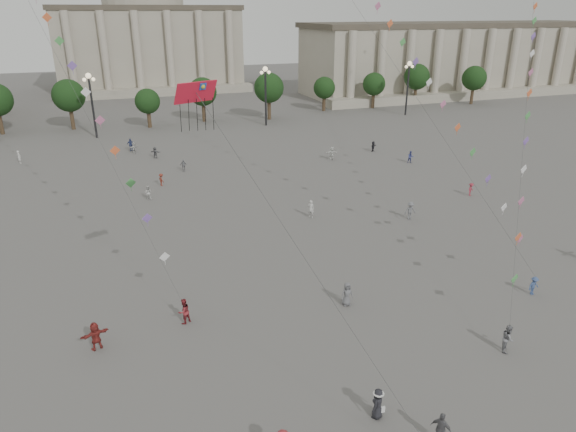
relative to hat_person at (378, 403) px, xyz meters
name	(u,v)px	position (x,y,z in m)	size (l,w,h in m)	color
ground	(377,377)	(1.57, 2.83, -0.92)	(360.00, 360.00, 0.00)	#575452
hall_east	(459,58)	(76.57, 96.73, 7.50)	(84.00, 26.22, 17.20)	gray
hall_central	(146,33)	(1.57, 132.05, 13.31)	(48.30, 34.30, 35.50)	gray
tree_row	(177,94)	(1.57, 80.83, 4.47)	(137.12, 5.12, 8.00)	#37281B
lamp_post_mid_west	(91,94)	(-13.43, 72.83, 6.43)	(2.00, 0.90, 10.65)	#262628
lamp_post_mid_east	(265,85)	(16.57, 72.83, 6.43)	(2.00, 0.90, 10.65)	#262628
lamp_post_far_east	(408,78)	(46.57, 72.83, 6.43)	(2.00, 0.90, 10.65)	#262628
person_crowd_0	(131,145)	(-8.56, 61.98, 0.03)	(1.12, 0.47, 1.91)	#37447C
person_crowd_4	(134,148)	(-8.21, 60.19, -0.08)	(1.57, 0.50, 1.69)	beige
person_crowd_6	(410,211)	(16.73, 23.51, 0.03)	(1.23, 0.71, 1.90)	slate
person_crowd_7	(332,153)	(18.39, 46.96, 0.03)	(1.77, 0.56, 1.91)	silver
person_crowd_8	(471,189)	(27.34, 27.44, -0.16)	(0.99, 0.57, 1.53)	#9B2A3B
person_crowd_9	(373,146)	(26.31, 49.16, -0.15)	(1.44, 0.46, 1.55)	black
person_crowd_10	(19,157)	(-23.81, 60.11, -0.02)	(0.66, 0.43, 1.81)	silver
person_crowd_12	(155,153)	(-5.47, 56.39, -0.11)	(1.51, 0.48, 1.63)	#59595D
person_crowd_13	(311,209)	(7.26, 27.43, 0.03)	(0.70, 0.46, 1.91)	#B9B8B5
person_crowd_16	(183,165)	(-2.63, 48.45, -0.13)	(0.93, 0.39, 1.59)	slate
person_crowd_17	(161,180)	(-6.13, 43.27, -0.15)	(0.99, 0.57, 1.54)	maroon
person_crowd_19	(347,294)	(3.33, 10.66, -0.01)	(0.89, 0.58, 1.83)	#5D5E62
person_crowd_20	(148,192)	(-8.14, 38.75, -0.10)	(0.80, 0.62, 1.65)	beige
person_crowd_21	(411,157)	(28.18, 41.69, -0.06)	(0.83, 0.65, 1.72)	#3A4183
tourist_2	(96,336)	(-13.98, 11.28, 0.04)	(1.78, 0.57, 1.92)	maroon
tourist_3	(441,429)	(2.07, -2.65, 0.00)	(1.09, 0.45, 1.85)	#5A595E
kite_flyer_0	(184,311)	(-8.24, 12.33, 0.01)	(0.91, 0.71, 1.86)	maroon
kite_flyer_1	(534,286)	(17.35, 7.27, -0.18)	(0.96, 0.55, 1.49)	#3A5183
kite_flyer_2	(508,338)	(10.54, 2.32, 0.01)	(0.91, 0.71, 1.86)	slate
hat_person	(378,403)	(0.00, 0.00, 0.00)	(1.03, 0.99, 1.78)	black
dragon_kite	(199,110)	(-7.33, 6.33, 14.76)	(5.02, 5.93, 19.83)	red
kite_train_east	(535,6)	(32.73, 27.99, 19.60)	(41.75, 47.65, 73.81)	#3F3F3F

